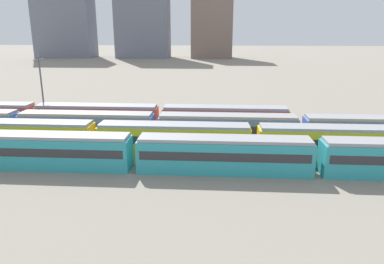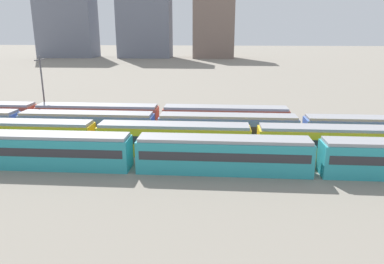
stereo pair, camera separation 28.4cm
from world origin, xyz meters
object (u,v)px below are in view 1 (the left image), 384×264
object	(u,v)px
train_track_1	(96,137)
catenary_pole_1	(42,87)
train_track_0	(317,156)
train_track_3	(97,117)
train_track_2	(156,127)

from	to	relation	value
train_track_1	catenary_pole_1	size ratio (longest dim) A/B	7.09
catenary_pole_1	train_track_0	bearing A→B (deg)	-26.60
train_track_1	train_track_3	xyz separation A→B (m)	(-3.22, 10.40, -0.00)
train_track_0	train_track_3	xyz separation A→B (m)	(-27.97, 15.60, -0.00)
train_track_2	catenary_pole_1	world-z (taller)	catenary_pole_1
train_track_1	train_track_2	xyz separation A→B (m)	(6.47, 5.20, 0.00)
train_track_1	train_track_3	size ratio (longest dim) A/B	1.34
train_track_0	catenary_pole_1	distance (m)	42.21
train_track_2	train_track_1	bearing A→B (deg)	-141.22
train_track_3	catenary_pole_1	xyz separation A→B (m)	(-9.61, 3.22, 3.92)
train_track_0	train_track_2	xyz separation A→B (m)	(-18.28, 10.40, 0.00)
train_track_0	train_track_2	distance (m)	21.03
train_track_0	train_track_1	xyz separation A→B (m)	(-24.75, 5.20, 0.00)
train_track_0	train_track_1	size ratio (longest dim) A/B	1.51
train_track_2	catenary_pole_1	distance (m)	21.42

